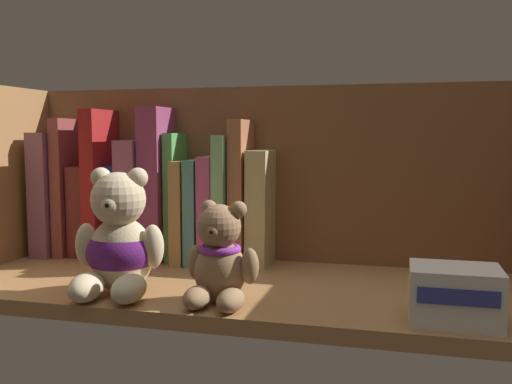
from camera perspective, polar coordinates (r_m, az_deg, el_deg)
The scene contains 19 objects.
shelf_board at distance 79.47cm, azimuth -1.58°, elevation -9.86°, with size 79.55×30.16×2.00cm, color #9E7042.
shelf_back_panel at distance 92.01cm, azimuth 1.10°, elevation 1.20°, with size 81.95×1.20×30.20cm, color brown.
book_0 at distance 104.61cm, azimuth -19.14°, elevation -0.05°, with size 3.40×14.13×20.83cm, color #825169.
book_1 at distance 102.89cm, azimuth -17.78°, elevation 0.56°, with size 1.99×12.19×23.17cm, color brown.
book_2 at distance 101.71cm, azimuth -16.25°, elevation -1.72°, with size 3.58×10.34×15.17cm, color maroon.
book_3 at distance 99.58cm, azimuth -14.69°, elevation 0.89°, with size 2.46×13.82×24.58cm, color maroon.
book_4 at distance 98.74cm, azimuth -13.21°, elevation -1.80°, with size 2.53×10.40×15.38cm, color #262B97.
book_5 at distance 97.01cm, azimuth -11.52°, elevation -0.65°, with size 3.48×12.87×19.57cm, color #9F587A.
book_6 at distance 95.14cm, azimuth -9.48°, elevation 0.87°, with size 3.59×11.61×24.87cm, color #8D3861.
book_7 at distance 94.20cm, azimuth -7.84°, elevation -0.42°, with size 1.66×9.07×20.73cm, color #54A952.
book_8 at distance 93.68cm, azimuth -6.63°, elevation -1.78°, with size 1.96×14.00×16.37cm, color #A17B43.
book_9 at distance 92.90cm, azimuth -5.36°, elevation -1.77°, with size 1.88×13.71×16.57cm, color teal.
book_10 at distance 92.10cm, azimuth -3.99°, elevation -1.65°, with size 2.24×13.39×17.10cm, color #B5497D.
book_11 at distance 91.18cm, azimuth -2.58°, elevation -0.68°, with size 1.95×14.39×20.39cm, color #79BB78.
book_12 at distance 90.39cm, azimuth -1.14°, elevation 0.03°, with size 2.21×12.12×22.78cm, color #A96741.
book_13 at distance 89.90cm, azimuth 0.70°, elevation -1.51°, with size 3.22×10.87×18.07cm, color tan.
teddy_bear_larger at distance 75.03cm, azimuth -13.66°, elevation -5.16°, with size 12.02×12.71×16.28cm.
teddy_bear_smaller at distance 68.88cm, azimuth -3.44°, elevation -6.86°, with size 9.12×9.25×12.53cm.
small_product_box at distance 65.93cm, azimuth 19.43°, elevation -9.78°, with size 9.57×7.42×6.17cm.
Camera 1 is at (21.25, -73.55, 22.32)cm, focal length 39.61 mm.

